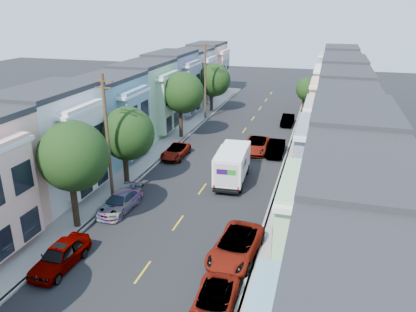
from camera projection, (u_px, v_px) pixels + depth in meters
ground at (178, 223)px, 29.19m from camera, size 160.00×160.00×0.00m
road_slab at (227, 154)px, 42.68m from camera, size 12.00×70.00×0.02m
curb_left at (174, 148)px, 44.24m from camera, size 0.30×70.00×0.15m
curb_right at (285, 159)px, 41.07m from camera, size 0.30×70.00×0.15m
sidewalk_left at (163, 147)px, 44.59m from camera, size 2.60×70.00×0.15m
sidewalk_right at (298, 161)px, 40.73m from camera, size 2.60×70.00×0.15m
centerline at (227, 154)px, 42.68m from camera, size 0.12×70.00×0.01m
townhouse_row_left at (131, 145)px, 45.61m from camera, size 5.00×70.00×8.50m
townhouse_row_right at (338, 165)px, 39.76m from camera, size 5.00×70.00×8.50m
tree_b at (73, 156)px, 26.66m from camera, size 4.67×4.67×7.75m
tree_c at (127, 134)px, 33.76m from camera, size 4.50×4.50×6.95m
tree_d at (183, 93)px, 46.07m from camera, size 4.70×4.70×7.76m
tree_e at (214, 80)px, 58.15m from camera, size 4.70×4.70×7.01m
tree_far_r at (307, 90)px, 53.93m from camera, size 3.10×3.10×5.77m
utility_pole_near at (108, 139)px, 30.84m from camera, size 1.60×0.26×10.00m
utility_pole_far at (205, 82)px, 54.23m from camera, size 1.60×0.26×10.00m
fedex_truck at (232, 164)px, 35.54m from camera, size 2.43×6.31×3.03m
lead_sedan at (256, 145)px, 43.16m from camera, size 2.57×5.34×1.47m
parked_left_b at (60, 256)px, 24.04m from camera, size 1.87×4.73×1.53m
parked_left_c at (120, 202)px, 30.80m from camera, size 2.17×4.66×1.37m
parked_left_d at (176, 151)px, 41.62m from camera, size 2.18×4.59×1.27m
parked_right_a at (214, 303)px, 20.42m from camera, size 2.27×4.60×1.26m
parked_right_b at (236, 247)px, 24.96m from camera, size 3.01×5.74×1.54m
parked_right_c at (276, 148)px, 42.29m from camera, size 1.62×4.44×1.47m
parked_right_d at (287, 120)px, 52.85m from camera, size 1.51×4.07×1.35m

